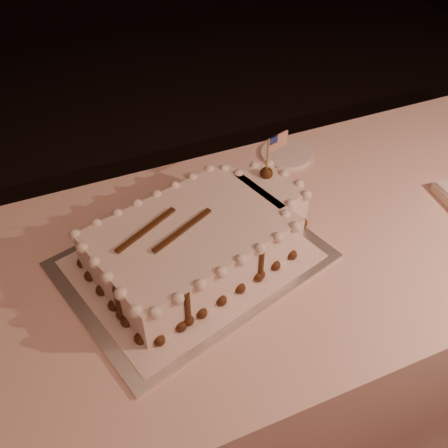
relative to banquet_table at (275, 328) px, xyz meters
name	(u,v)px	position (x,y,z in m)	size (l,w,h in m)	color
banquet_table	(275,328)	(0.00, 0.00, 0.00)	(2.40, 0.80, 0.75)	#FFD0C5
cake_board	(192,260)	(-0.24, 0.02, 0.38)	(0.56, 0.42, 0.01)	silver
doily	(192,259)	(-0.24, 0.02, 0.38)	(0.50, 0.38, 0.00)	white
sheet_cake	(202,237)	(-0.21, 0.03, 0.44)	(0.56, 0.40, 0.21)	white
side_plate	(286,154)	(0.16, 0.31, 0.38)	(0.15, 0.15, 0.01)	white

